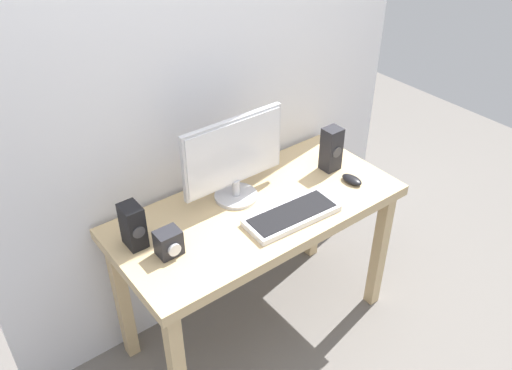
{
  "coord_description": "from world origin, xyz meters",
  "views": [
    {
      "loc": [
        -1.15,
        -1.48,
        2.2
      ],
      "look_at": [
        -0.01,
        0.0,
        0.89
      ],
      "focal_mm": 37.52,
      "sensor_mm": 36.0,
      "label": 1
    }
  ],
  "objects_px": {
    "speaker_left": "(133,226)",
    "speaker_right": "(331,149)",
    "mouse": "(352,180)",
    "audio_controller": "(169,243)",
    "desk": "(258,224)",
    "keyboard_primary": "(292,215)",
    "monitor": "(234,158)"
  },
  "relations": [
    {
      "from": "speaker_right",
      "to": "audio_controller",
      "type": "height_order",
      "value": "speaker_right"
    },
    {
      "from": "desk",
      "to": "mouse",
      "type": "bearing_deg",
      "value": -14.51
    },
    {
      "from": "mouse",
      "to": "speaker_right",
      "type": "height_order",
      "value": "speaker_right"
    },
    {
      "from": "monitor",
      "to": "speaker_left",
      "type": "xyz_separation_m",
      "value": [
        -0.51,
        -0.02,
        -0.11
      ]
    },
    {
      "from": "monitor",
      "to": "speaker_right",
      "type": "xyz_separation_m",
      "value": [
        0.5,
        -0.09,
        -0.1
      ]
    },
    {
      "from": "speaker_left",
      "to": "keyboard_primary",
      "type": "bearing_deg",
      "value": -22.67
    },
    {
      "from": "keyboard_primary",
      "to": "audio_controller",
      "type": "height_order",
      "value": "audio_controller"
    },
    {
      "from": "monitor",
      "to": "keyboard_primary",
      "type": "distance_m",
      "value": 0.35
    },
    {
      "from": "mouse",
      "to": "audio_controller",
      "type": "relative_size",
      "value": 1.01
    },
    {
      "from": "speaker_left",
      "to": "speaker_right",
      "type": "bearing_deg",
      "value": -4.03
    },
    {
      "from": "desk",
      "to": "speaker_left",
      "type": "bearing_deg",
      "value": 169.35
    },
    {
      "from": "mouse",
      "to": "speaker_left",
      "type": "relative_size",
      "value": 0.58
    },
    {
      "from": "audio_controller",
      "to": "keyboard_primary",
      "type": "bearing_deg",
      "value": -13.1
    },
    {
      "from": "speaker_left",
      "to": "audio_controller",
      "type": "distance_m",
      "value": 0.16
    },
    {
      "from": "desk",
      "to": "monitor",
      "type": "xyz_separation_m",
      "value": [
        -0.04,
        0.12,
        0.3
      ]
    },
    {
      "from": "monitor",
      "to": "speaker_left",
      "type": "relative_size",
      "value": 2.66
    },
    {
      "from": "keyboard_primary",
      "to": "speaker_right",
      "type": "distance_m",
      "value": 0.45
    },
    {
      "from": "mouse",
      "to": "speaker_right",
      "type": "relative_size",
      "value": 0.5
    },
    {
      "from": "keyboard_primary",
      "to": "mouse",
      "type": "height_order",
      "value": "same"
    },
    {
      "from": "desk",
      "to": "audio_controller",
      "type": "bearing_deg",
      "value": -176.36
    },
    {
      "from": "speaker_right",
      "to": "speaker_left",
      "type": "xyz_separation_m",
      "value": [
        -1.01,
        0.07,
        -0.01
      ]
    },
    {
      "from": "desk",
      "to": "keyboard_primary",
      "type": "relative_size",
      "value": 3.06
    },
    {
      "from": "monitor",
      "to": "mouse",
      "type": "distance_m",
      "value": 0.59
    },
    {
      "from": "audio_controller",
      "to": "speaker_right",
      "type": "bearing_deg",
      "value": 3.71
    },
    {
      "from": "monitor",
      "to": "speaker_left",
      "type": "height_order",
      "value": "monitor"
    },
    {
      "from": "monitor",
      "to": "audio_controller",
      "type": "height_order",
      "value": "monitor"
    },
    {
      "from": "monitor",
      "to": "speaker_left",
      "type": "bearing_deg",
      "value": -177.64
    },
    {
      "from": "speaker_right",
      "to": "audio_controller",
      "type": "xyz_separation_m",
      "value": [
        -0.93,
        -0.06,
        -0.06
      ]
    },
    {
      "from": "desk",
      "to": "audio_controller",
      "type": "xyz_separation_m",
      "value": [
        -0.46,
        -0.03,
        0.15
      ]
    },
    {
      "from": "speaker_left",
      "to": "audio_controller",
      "type": "height_order",
      "value": "speaker_left"
    },
    {
      "from": "speaker_left",
      "to": "desk",
      "type": "bearing_deg",
      "value": -10.65
    },
    {
      "from": "keyboard_primary",
      "to": "speaker_left",
      "type": "xyz_separation_m",
      "value": [
        -0.61,
        0.25,
        0.08
      ]
    }
  ]
}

